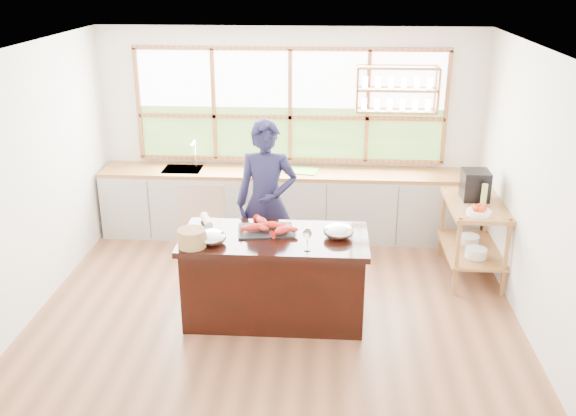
# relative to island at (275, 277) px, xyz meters

# --- Properties ---
(ground_plane) EXTENTS (5.00, 5.00, 0.00)m
(ground_plane) POSITION_rel_island_xyz_m (0.00, 0.20, -0.45)
(ground_plane) COLOR #975C3C
(room_shell) EXTENTS (5.02, 4.52, 2.71)m
(room_shell) POSITION_rel_island_xyz_m (0.02, 0.71, 1.30)
(room_shell) COLOR white
(room_shell) RESTS_ON ground_plane
(back_counter) EXTENTS (4.90, 0.63, 0.90)m
(back_counter) POSITION_rel_island_xyz_m (-0.02, 2.14, 0.00)
(back_counter) COLOR #BBB9B1
(back_counter) RESTS_ON ground_plane
(right_shelf_unit) EXTENTS (0.62, 1.10, 0.90)m
(right_shelf_unit) POSITION_rel_island_xyz_m (2.19, 1.09, 0.15)
(right_shelf_unit) COLOR #A96D3F
(right_shelf_unit) RESTS_ON ground_plane
(island) EXTENTS (1.85, 0.90, 0.90)m
(island) POSITION_rel_island_xyz_m (0.00, 0.00, 0.00)
(island) COLOR black
(island) RESTS_ON ground_plane
(cook) EXTENTS (0.69, 0.46, 1.87)m
(cook) POSITION_rel_island_xyz_m (-0.16, 0.86, 0.48)
(cook) COLOR #191839
(cook) RESTS_ON ground_plane
(potted_plant) EXTENTS (0.16, 0.12, 0.29)m
(potted_plant) POSITION_rel_island_xyz_m (-0.26, 2.20, 0.59)
(potted_plant) COLOR slate
(potted_plant) RESTS_ON back_counter
(cutting_board) EXTENTS (0.45, 0.37, 0.01)m
(cutting_board) POSITION_rel_island_xyz_m (0.17, 2.14, 0.45)
(cutting_board) COLOR #5DB33B
(cutting_board) RESTS_ON back_counter
(espresso_machine) EXTENTS (0.30, 0.32, 0.34)m
(espresso_machine) POSITION_rel_island_xyz_m (2.19, 1.23, 0.61)
(espresso_machine) COLOR black
(espresso_machine) RESTS_ON right_shelf_unit
(wine_bottle) EXTENTS (0.07, 0.07, 0.26)m
(wine_bottle) POSITION_rel_island_xyz_m (2.24, 0.99, 0.58)
(wine_bottle) COLOR #B2BD62
(wine_bottle) RESTS_ON right_shelf_unit
(fruit_bowl) EXTENTS (0.26, 0.26, 0.11)m
(fruit_bowl) POSITION_rel_island_xyz_m (2.14, 0.74, 0.49)
(fruit_bowl) COLOR white
(fruit_bowl) RESTS_ON right_shelf_unit
(slate_board) EXTENTS (0.60, 0.47, 0.02)m
(slate_board) POSITION_rel_island_xyz_m (-0.10, 0.12, 0.45)
(slate_board) COLOR black
(slate_board) RESTS_ON island
(lobster_pile) EXTENTS (0.52, 0.44, 0.08)m
(lobster_pile) POSITION_rel_island_xyz_m (-0.08, 0.12, 0.50)
(lobster_pile) COLOR red
(lobster_pile) RESTS_ON slate_board
(mixing_bowl_left) EXTENTS (0.29, 0.29, 0.14)m
(mixing_bowl_left) POSITION_rel_island_xyz_m (-0.59, -0.20, 0.51)
(mixing_bowl_left) COLOR silver
(mixing_bowl_left) RESTS_ON island
(mixing_bowl_right) EXTENTS (0.30, 0.30, 0.14)m
(mixing_bowl_right) POSITION_rel_island_xyz_m (0.63, 0.03, 0.51)
(mixing_bowl_right) COLOR silver
(mixing_bowl_right) RESTS_ON island
(wine_glass) EXTENTS (0.08, 0.08, 0.22)m
(wine_glass) POSITION_rel_island_xyz_m (0.34, -0.30, 0.61)
(wine_glass) COLOR silver
(wine_glass) RESTS_ON island
(wicker_basket) EXTENTS (0.27, 0.27, 0.17)m
(wicker_basket) POSITION_rel_island_xyz_m (-0.76, -0.29, 0.53)
(wicker_basket) COLOR #A87F4A
(wicker_basket) RESTS_ON island
(parchment_roll) EXTENTS (0.18, 0.31, 0.08)m
(parchment_roll) POSITION_rel_island_xyz_m (-0.73, 0.28, 0.49)
(parchment_roll) COLOR white
(parchment_roll) RESTS_ON island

